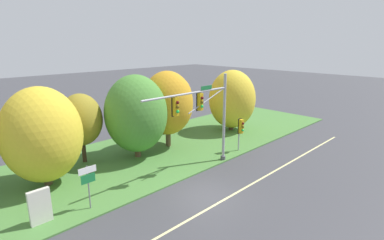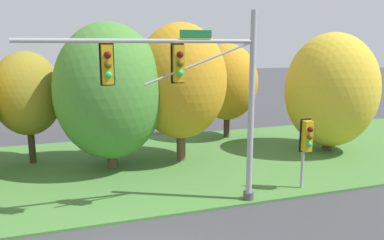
{
  "view_description": "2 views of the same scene",
  "coord_description": "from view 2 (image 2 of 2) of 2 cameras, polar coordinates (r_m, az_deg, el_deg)",
  "views": [
    {
      "loc": [
        -12.65,
        -11.47,
        9.35
      ],
      "look_at": [
        3.31,
        4.58,
        3.42
      ],
      "focal_mm": 28.0,
      "sensor_mm": 36.0,
      "label": 1
    },
    {
      "loc": [
        -1.05,
        -9.18,
        5.82
      ],
      "look_at": [
        3.3,
        4.18,
        3.03
      ],
      "focal_mm": 35.0,
      "sensor_mm": 36.0,
      "label": 2
    }
  ],
  "objects": [
    {
      "name": "tree_furthest_back",
      "position": [
        21.7,
        20.42,
        4.27
      ],
      "size": [
        4.93,
        4.93,
        6.44
      ],
      "color": "#4C3823",
      "rests_on": "grass_verge"
    },
    {
      "name": "grass_verge",
      "position": [
        18.39,
        -13.98,
        -7.38
      ],
      "size": [
        48.0,
        11.5,
        0.1
      ],
      "primitive_type": "cube",
      "color": "#477A38",
      "rests_on": "ground"
    },
    {
      "name": "tree_behind_signpost",
      "position": [
        19.7,
        -23.79,
        3.67
      ],
      "size": [
        3.24,
        3.24,
        5.48
      ],
      "color": "#423021",
      "rests_on": "grass_verge"
    },
    {
      "name": "tree_tall_centre",
      "position": [
        18.48,
        -1.74,
        5.87
      ],
      "size": [
        4.54,
        4.54,
        6.84
      ],
      "color": "brown",
      "rests_on": "grass_verge"
    },
    {
      "name": "traffic_signal_mast",
      "position": [
        12.73,
        0.32,
        5.31
      ],
      "size": [
        7.95,
        0.49,
        6.93
      ],
      "color": "#9EA0A5",
      "rests_on": "grass_verge"
    },
    {
      "name": "tree_mid_verge",
      "position": [
        17.66,
        -12.45,
        4.24
      ],
      "size": [
        5.02,
        5.02,
        6.8
      ],
      "color": "brown",
      "rests_on": "grass_verge"
    },
    {
      "name": "pedestrian_signal_near_kerb",
      "position": [
        15.48,
        17.05,
        -2.89
      ],
      "size": [
        0.46,
        0.55,
        2.9
      ],
      "color": "#9EA0A5",
      "rests_on": "grass_verge"
    },
    {
      "name": "tree_right_far",
      "position": [
        23.39,
        5.41,
        5.74
      ],
      "size": [
        3.77,
        3.77,
        5.86
      ],
      "color": "#423021",
      "rests_on": "grass_verge"
    }
  ]
}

